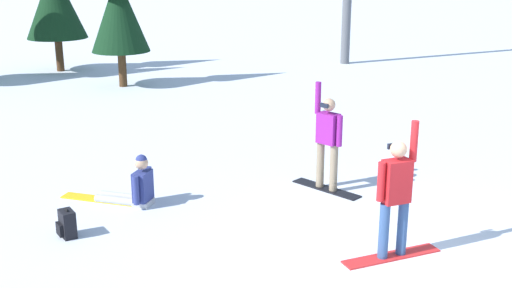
{
  "coord_description": "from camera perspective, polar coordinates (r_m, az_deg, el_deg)",
  "views": [
    {
      "loc": [
        -5.93,
        -5.92,
        4.36
      ],
      "look_at": [
        -0.93,
        4.05,
        1.0
      ],
      "focal_mm": 44.94,
      "sensor_mm": 36.0,
      "label": 1
    }
  ],
  "objects": [
    {
      "name": "snowboarder_background",
      "position": [
        11.66,
        -10.82,
        -3.78
      ],
      "size": [
        1.51,
        1.46,
        0.95
      ],
      "color": "#B7B7BC",
      "rests_on": "ground_plane"
    },
    {
      "name": "snowboarder_foreground",
      "position": [
        9.49,
        12.31,
        -4.48
      ],
      "size": [
        1.59,
        0.39,
        2.07
      ],
      "color": "red",
      "rests_on": "ground_plane"
    },
    {
      "name": "snowboarder_midground",
      "position": [
        12.02,
        6.4,
        0.33
      ],
      "size": [
        0.75,
        1.47,
        2.05
      ],
      "color": "black",
      "rests_on": "ground_plane"
    },
    {
      "name": "backpack_black",
      "position": [
        10.65,
        -16.49,
        -6.86
      ],
      "size": [
        0.29,
        0.34,
        0.47
      ],
      "color": "black",
      "rests_on": "ground_plane"
    },
    {
      "name": "ground_plane",
      "position": [
        9.44,
        16.62,
        -11.49
      ],
      "size": [
        800.0,
        800.0,
        0.0
      ],
      "primitive_type": "plane",
      "color": "silver"
    }
  ]
}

